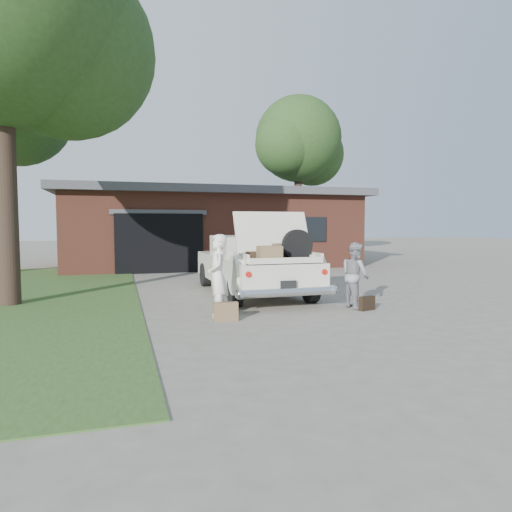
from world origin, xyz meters
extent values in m
plane|color=gray|center=(0.00, 0.00, 0.00)|extent=(90.00, 90.00, 0.00)
cube|color=#2D4C1E|center=(-5.50, 3.00, 0.01)|extent=(6.00, 16.00, 0.02)
cube|color=brown|center=(1.00, 11.50, 1.50)|extent=(12.00, 7.00, 3.00)
cube|color=#4C4C51|center=(1.00, 11.50, 3.15)|extent=(12.80, 7.80, 0.30)
cube|color=black|center=(-1.50, 8.05, 1.10)|extent=(3.20, 0.30, 2.20)
cube|color=#4C4C51|center=(-1.50, 7.98, 2.25)|extent=(3.50, 0.12, 0.18)
cube|color=black|center=(4.50, 7.98, 1.60)|extent=(1.40, 0.08, 1.00)
cylinder|color=#38281E|center=(-5.28, 2.14, 2.66)|extent=(0.44, 0.44, 5.32)
sphere|color=#305021|center=(-4.03, 2.70, 5.89)|extent=(4.14, 4.14, 4.14)
sphere|color=#305021|center=(-6.47, 9.55, 5.98)|extent=(4.10, 4.10, 4.10)
cylinder|color=#38281E|center=(6.98, 15.49, 2.66)|extent=(0.44, 0.44, 5.33)
sphere|color=#305021|center=(6.98, 15.49, 6.66)|extent=(4.88, 4.88, 4.88)
sphere|color=#305021|center=(8.08, 15.98, 5.90)|extent=(3.66, 3.66, 3.66)
sphere|color=#305021|center=(6.00, 14.88, 6.19)|extent=(3.42, 3.42, 3.42)
cube|color=beige|center=(0.38, 2.25, 0.64)|extent=(1.98, 5.14, 0.67)
cube|color=beige|center=(0.38, 2.56, 1.23)|extent=(1.71, 2.06, 0.53)
cube|color=black|center=(0.37, 3.53, 1.21)|extent=(1.59, 0.09, 0.45)
cube|color=black|center=(0.39, 1.58, 1.21)|extent=(1.59, 0.09, 0.45)
cylinder|color=black|center=(-0.51, 0.50, 0.34)|extent=(0.23, 0.68, 0.68)
cylinder|color=black|center=(1.30, 0.51, 0.34)|extent=(0.23, 0.68, 0.68)
cylinder|color=black|center=(-0.53, 3.98, 0.34)|extent=(0.23, 0.68, 0.68)
cylinder|color=black|center=(1.27, 4.00, 0.34)|extent=(0.23, 0.68, 0.68)
cylinder|color=silver|center=(0.40, -0.36, 0.41)|extent=(2.10, 0.20, 0.18)
cylinder|color=#A5140F|center=(-0.44, -0.30, 0.80)|extent=(0.12, 0.10, 0.12)
cylinder|color=#A5140F|center=(1.24, -0.29, 0.80)|extent=(0.12, 0.10, 0.12)
cube|color=black|center=(0.40, -0.39, 0.56)|extent=(0.35, 0.02, 0.17)
cube|color=black|center=(0.40, 0.30, 0.99)|extent=(1.60, 1.14, 0.04)
cube|color=beige|center=(-0.42, 0.30, 1.10)|extent=(0.07, 1.13, 0.18)
cube|color=beige|center=(1.22, 0.31, 1.10)|extent=(0.07, 1.13, 0.18)
cube|color=beige|center=(0.40, -0.26, 1.06)|extent=(1.64, 0.07, 0.12)
cube|color=beige|center=(0.40, 0.62, 1.55)|extent=(1.73, 0.54, 1.09)
cube|color=#3F2C1B|center=(0.03, 0.51, 1.12)|extent=(0.63, 0.41, 0.20)
cube|color=olive|center=(0.11, -0.04, 1.18)|extent=(0.49, 0.32, 0.34)
cube|color=black|center=(0.58, 0.55, 1.11)|extent=(0.61, 0.40, 0.19)
cube|color=brown|center=(0.60, 0.55, 1.29)|extent=(0.53, 0.35, 0.18)
cylinder|color=black|center=(0.85, 0.25, 1.35)|extent=(0.68, 0.17, 0.68)
imported|color=white|center=(-1.09, -0.47, 0.81)|extent=(0.45, 0.63, 1.61)
imported|color=gray|center=(1.96, -0.35, 0.71)|extent=(0.58, 0.72, 1.42)
cube|color=brown|center=(-1.03, -0.88, 0.18)|extent=(0.47, 0.19, 0.35)
cube|color=black|center=(2.05, -0.70, 0.15)|extent=(0.40, 0.22, 0.29)
camera|label=1|loc=(-2.91, -9.12, 1.81)|focal=32.00mm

